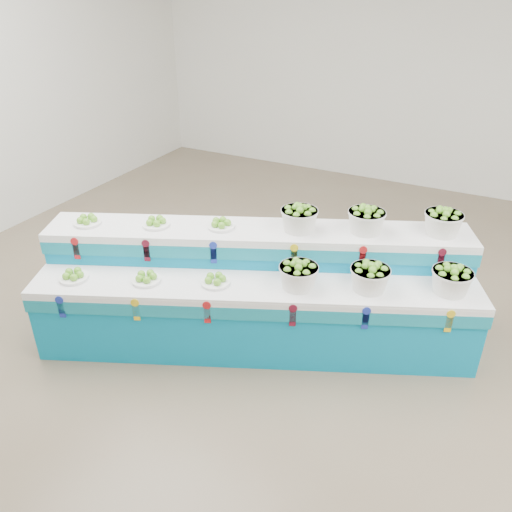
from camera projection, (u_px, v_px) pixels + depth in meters
name	position (u px, v px, depth m)	size (l,w,h in m)	color
ground	(339.00, 386.00, 4.32)	(10.00, 10.00, 0.00)	brown
back_wall	(466.00, 57.00, 7.24)	(10.00, 10.00, 0.00)	silver
display_stand	(256.00, 290.00, 4.68)	(3.88, 1.00, 1.02)	#0685B6
plate_lower_left	(73.00, 275.00, 4.43)	(0.25, 0.25, 0.09)	white
plate_lower_mid	(146.00, 277.00, 4.40)	(0.25, 0.25, 0.09)	white
plate_lower_right	(215.00, 279.00, 4.36)	(0.25, 0.25, 0.09)	white
basket_lower_left	(298.00, 275.00, 4.29)	(0.33, 0.33, 0.24)	silver
basket_lower_mid	(370.00, 277.00, 4.26)	(0.33, 0.33, 0.24)	silver
basket_lower_right	(452.00, 279.00, 4.22)	(0.33, 0.33, 0.24)	silver
plate_upper_left	(87.00, 220.00, 4.70)	(0.25, 0.25, 0.09)	white
plate_upper_mid	(156.00, 221.00, 4.67)	(0.25, 0.25, 0.09)	white
plate_upper_right	(221.00, 223.00, 4.64)	(0.25, 0.25, 0.09)	white
basket_upper_left	(299.00, 218.00, 4.56)	(0.33, 0.33, 0.24)	silver
basket_upper_mid	(366.00, 220.00, 4.53)	(0.33, 0.33, 0.24)	silver
basket_upper_right	(443.00, 222.00, 4.49)	(0.33, 0.33, 0.24)	silver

